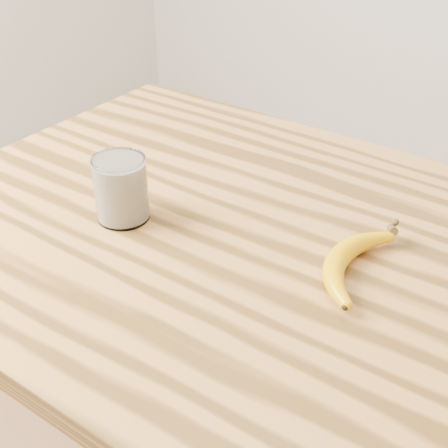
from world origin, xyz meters
The scene contains 3 objects.
table centered at (0.00, 0.00, 0.77)m, with size 1.20×0.80×0.90m.
smoothie_glass centered at (-0.24, -0.08, 0.95)m, with size 0.08×0.08×0.10m.
banana centered at (0.10, 0.00, 0.92)m, with size 0.10×0.26×0.03m, color #D79400, non-canonical shape.
Camera 1 is at (0.37, -0.66, 1.43)m, focal length 50.00 mm.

